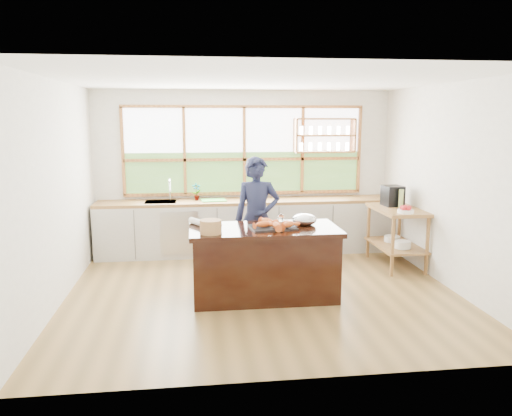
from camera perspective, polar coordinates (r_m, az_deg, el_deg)
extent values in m
plane|color=olive|center=(6.63, 0.68, -9.50)|extent=(5.00, 5.00, 0.00)
cube|color=white|center=(8.52, -1.36, 4.26)|extent=(5.00, 0.02, 2.70)
cube|color=white|center=(4.12, 4.98, -2.30)|extent=(5.00, 0.02, 2.70)
cube|color=white|center=(6.46, -21.85, 1.58)|extent=(0.02, 4.50, 2.70)
cube|color=white|center=(7.09, 21.18, 2.34)|extent=(0.02, 4.50, 2.70)
cube|color=white|center=(6.26, 0.74, 14.46)|extent=(5.00, 4.50, 0.02)
cube|color=#B0743A|center=(8.46, -1.35, 6.59)|extent=(4.05, 0.06, 1.50)
cube|color=white|center=(8.47, -1.37, 8.95)|extent=(3.98, 0.01, 0.75)
cube|color=#2F531E|center=(8.52, -1.35, 4.07)|extent=(3.98, 0.01, 0.70)
cube|color=#B0743A|center=(8.58, 7.87, 10.06)|extent=(1.00, 0.28, 0.03)
cube|color=#B0743A|center=(8.58, 7.82, 8.22)|extent=(1.00, 0.28, 0.03)
cube|color=#B0743A|center=(8.60, 7.77, 6.39)|extent=(1.00, 0.28, 0.03)
cube|color=#B0743A|center=(8.47, 4.51, 8.26)|extent=(0.03, 0.28, 0.55)
cube|color=#B0743A|center=(8.72, 11.03, 8.16)|extent=(0.03, 0.28, 0.55)
cube|color=beige|center=(8.37, -1.12, -2.28)|extent=(4.90, 0.62, 0.85)
cube|color=#B5B8BD|center=(8.02, -8.73, -2.92)|extent=(0.60, 0.01, 0.72)
cube|color=olive|center=(8.28, -1.13, 0.76)|extent=(4.90, 0.62, 0.05)
cube|color=#B5B8BD|center=(8.26, -10.83, 0.17)|extent=(0.50, 0.42, 0.16)
cube|color=olive|center=(7.58, 18.99, -3.99)|extent=(0.04, 0.04, 0.90)
cube|color=olive|center=(8.46, 16.04, -2.37)|extent=(0.04, 0.04, 0.90)
cube|color=olive|center=(7.37, 15.34, -4.19)|extent=(0.04, 0.04, 0.90)
cube|color=olive|center=(8.27, 12.72, -2.50)|extent=(0.04, 0.04, 0.90)
cube|color=olive|center=(7.94, 15.67, -4.13)|extent=(0.62, 1.10, 0.03)
cube|color=olive|center=(7.83, 15.86, -0.19)|extent=(0.62, 1.10, 0.05)
cylinder|color=white|center=(7.70, 16.41, -4.08)|extent=(0.24, 0.24, 0.11)
cylinder|color=white|center=(8.06, 15.28, -3.46)|extent=(0.24, 0.24, 0.09)
cube|color=black|center=(6.31, 0.94, -6.52)|extent=(1.77, 0.82, 0.84)
cube|color=black|center=(6.20, 0.95, -2.54)|extent=(1.85, 0.90, 0.06)
imported|color=#191D39|center=(6.92, 0.12, -1.24)|extent=(0.66, 0.46, 1.72)
imported|color=slate|center=(8.27, -6.83, 1.86)|extent=(0.17, 0.13, 0.29)
cube|color=#4DCE47|center=(8.24, -4.88, 0.90)|extent=(0.43, 0.34, 0.01)
cube|color=black|center=(7.99, 15.34, 1.36)|extent=(0.30, 0.32, 0.31)
cylinder|color=#A2BA63|center=(7.83, 16.24, 1.03)|extent=(0.08, 0.08, 0.28)
cylinder|color=white|center=(7.44, 16.72, -0.37)|extent=(0.23, 0.23, 0.05)
sphere|color=red|center=(7.45, 17.09, 0.01)|extent=(0.07, 0.07, 0.07)
sphere|color=red|center=(7.48, 16.70, 0.07)|extent=(0.07, 0.07, 0.07)
sphere|color=red|center=(7.44, 16.36, 0.04)|extent=(0.07, 0.07, 0.07)
sphere|color=red|center=(7.39, 16.55, -0.04)|extent=(0.07, 0.07, 0.07)
sphere|color=red|center=(7.39, 17.00, -0.06)|extent=(0.07, 0.07, 0.07)
cube|color=black|center=(6.18, 1.91, -2.21)|extent=(0.59, 0.46, 0.02)
ellipsoid|color=orange|center=(6.10, 0.88, -1.89)|extent=(0.23, 0.15, 0.08)
ellipsoid|color=orange|center=(6.20, 2.62, -1.70)|extent=(0.23, 0.14, 0.08)
ellipsoid|color=orange|center=(6.10, 3.73, -1.91)|extent=(0.21, 0.21, 0.08)
ellipsoid|color=orange|center=(6.28, 1.29, -1.55)|extent=(0.18, 0.23, 0.08)
ellipsoid|color=orange|center=(6.04, 2.31, -2.03)|extent=(0.11, 0.22, 0.08)
ellipsoid|color=#B5B8BD|center=(6.08, -5.13, -1.99)|extent=(0.27, 0.27, 0.13)
ellipsoid|color=#B5B8BD|center=(6.38, 5.55, -1.32)|extent=(0.31, 0.31, 0.15)
cylinder|color=silver|center=(5.95, 2.86, -2.74)|extent=(0.06, 0.06, 0.01)
cylinder|color=silver|center=(5.94, 2.86, -2.12)|extent=(0.01, 0.01, 0.13)
ellipsoid|color=silver|center=(5.92, 2.87, -1.18)|extent=(0.08, 0.08, 0.10)
cylinder|color=#B87B48|center=(5.88, -5.19, -2.16)|extent=(0.26, 0.26, 0.16)
cylinder|color=white|center=(6.37, -6.74, -1.60)|extent=(0.22, 0.30, 0.08)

